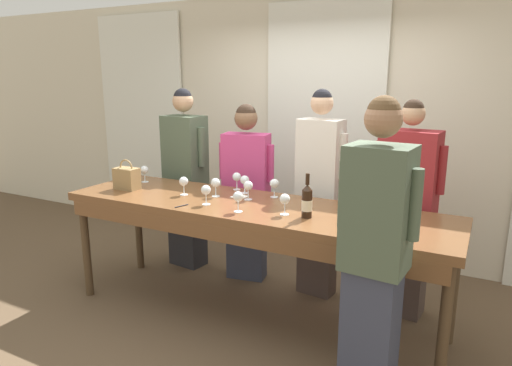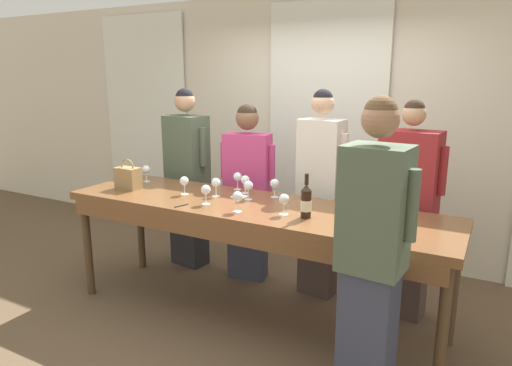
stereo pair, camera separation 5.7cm
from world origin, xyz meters
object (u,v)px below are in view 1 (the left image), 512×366
at_px(wine_glass_center_mid, 285,200).
at_px(wine_glass_front_left, 245,181).
at_px(guest_cream_sweater, 319,191).
at_px(guest_striped_shirt, 406,210).
at_px(wine_bottle, 307,201).
at_px(wine_glass_front_right, 206,191).
at_px(wine_glass_near_host, 144,170).
at_px(wine_glass_front_mid, 238,197).
at_px(handbag, 127,178).
at_px(host_pouring, 374,258).
at_px(wine_glass_back_left, 237,177).
at_px(wine_glass_back_mid, 215,183).
at_px(tasting_bar, 250,215).
at_px(wine_glass_center_left, 248,186).
at_px(guest_pink_top, 246,191).
at_px(wine_glass_back_right, 274,184).
at_px(guest_olive_jacket, 186,178).
at_px(wine_glass_center_right, 184,182).

bearing_deg(wine_glass_center_mid, wine_glass_front_left, 143.75).
relative_size(guest_cream_sweater, guest_striped_shirt, 1.04).
bearing_deg(wine_bottle, wine_glass_front_right, -176.31).
distance_m(wine_bottle, wine_glass_near_host, 1.78).
xyz_separation_m(wine_glass_front_left, wine_glass_front_mid, (0.22, -0.50, 0.00)).
bearing_deg(wine_glass_front_right, wine_bottle, 3.69).
relative_size(handbag, host_pouring, 0.14).
xyz_separation_m(wine_glass_back_left, wine_glass_back_mid, (-0.04, -0.28, 0.00)).
distance_m(tasting_bar, wine_glass_center_left, 0.24).
xyz_separation_m(guest_striped_shirt, host_pouring, (0.04, -1.25, 0.06)).
bearing_deg(wine_glass_back_left, wine_bottle, -29.15).
bearing_deg(wine_glass_near_host, wine_glass_center_mid, -12.07).
xyz_separation_m(wine_glass_back_left, guest_pink_top, (-0.07, 0.31, -0.20)).
distance_m(wine_bottle, wine_glass_back_right, 0.58).
bearing_deg(wine_glass_center_left, tasting_bar, -56.91).
relative_size(wine_glass_back_left, wine_glass_near_host, 1.00).
xyz_separation_m(wine_glass_front_mid, guest_striped_shirt, (1.04, 0.88, -0.19)).
bearing_deg(host_pouring, wine_glass_back_mid, 155.63).
bearing_deg(wine_bottle, guest_cream_sweater, 103.45).
bearing_deg(handbag, wine_glass_back_right, 15.34).
relative_size(wine_glass_front_right, guest_pink_top, 0.09).
xyz_separation_m(guest_olive_jacket, host_pouring, (2.20, -1.25, 0.02)).
height_order(wine_bottle, wine_glass_front_left, wine_bottle).
distance_m(tasting_bar, wine_glass_front_right, 0.39).
relative_size(wine_glass_front_mid, wine_glass_center_left, 1.00).
relative_size(handbag, wine_glass_back_left, 1.72).
bearing_deg(handbag, wine_glass_center_mid, -2.02).
xyz_separation_m(wine_glass_back_right, guest_cream_sweater, (0.25, 0.39, -0.12)).
xyz_separation_m(wine_glass_front_left, guest_striped_shirt, (1.26, 0.38, -0.19)).
bearing_deg(wine_glass_center_mid, wine_glass_front_mid, -164.15).
bearing_deg(wine_glass_back_right, guest_cream_sweater, 57.03).
bearing_deg(guest_cream_sweater, handbag, -154.20).
distance_m(tasting_bar, guest_pink_top, 0.78).
relative_size(wine_glass_back_mid, wine_glass_back_right, 1.00).
xyz_separation_m(wine_glass_near_host, guest_olive_jacket, (0.14, 0.45, -0.15)).
relative_size(wine_glass_center_left, guest_olive_jacket, 0.09).
distance_m(tasting_bar, wine_glass_back_mid, 0.42).
bearing_deg(wine_glass_near_host, guest_pink_top, 28.07).
xyz_separation_m(wine_bottle, wine_glass_center_right, (-1.14, 0.11, -0.01)).
bearing_deg(wine_glass_back_left, guest_pink_top, 103.51).
bearing_deg(guest_striped_shirt, guest_olive_jacket, 180.00).
relative_size(guest_olive_jacket, host_pouring, 0.99).
bearing_deg(wine_glass_center_left, wine_glass_center_right, -168.02).
xyz_separation_m(wine_bottle, wine_glass_front_right, (-0.81, -0.05, -0.00)).
height_order(wine_glass_center_left, guest_striped_shirt, guest_striped_shirt).
bearing_deg(tasting_bar, wine_glass_back_left, 131.71).
distance_m(wine_glass_front_right, guest_cream_sweater, 1.04).
distance_m(guest_olive_jacket, guest_striped_shirt, 2.16).
relative_size(wine_glass_front_right, host_pouring, 0.08).
bearing_deg(host_pouring, guest_olive_jacket, 150.38).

